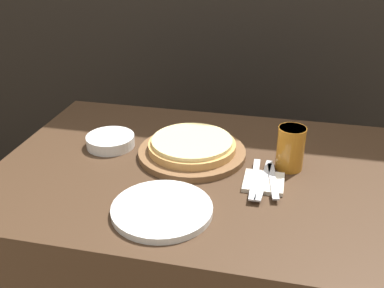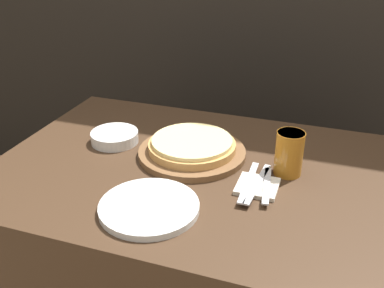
# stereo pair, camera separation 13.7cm
# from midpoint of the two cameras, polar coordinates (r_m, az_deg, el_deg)

# --- Properties ---
(dining_table) EXTENTS (1.22, 0.83, 0.75)m
(dining_table) POSITION_cam_midpoint_polar(r_m,az_deg,el_deg) (1.54, 3.64, -15.36)
(dining_table) COLOR #3D2819
(dining_table) RESTS_ON ground_plane
(pizza_on_board) EXTENTS (0.33, 0.33, 0.06)m
(pizza_on_board) POSITION_cam_midpoint_polar(r_m,az_deg,el_deg) (1.37, 2.85, -0.65)
(pizza_on_board) COLOR brown
(pizza_on_board) RESTS_ON dining_table
(beer_glass) EXTENTS (0.08, 0.08, 0.13)m
(beer_glass) POSITION_cam_midpoint_polar(r_m,az_deg,el_deg) (1.30, 15.22, -1.01)
(beer_glass) COLOR #B7701E
(beer_glass) RESTS_ON dining_table
(dinner_plate) EXTENTS (0.25, 0.25, 0.02)m
(dinner_plate) POSITION_cam_midpoint_polar(r_m,az_deg,el_deg) (1.13, -2.02, -8.13)
(dinner_plate) COLOR silver
(dinner_plate) RESTS_ON dining_table
(side_bowl) EXTENTS (0.15, 0.15, 0.04)m
(side_bowl) POSITION_cam_midpoint_polar(r_m,az_deg,el_deg) (1.47, -7.19, 0.83)
(side_bowl) COLOR silver
(side_bowl) RESTS_ON dining_table
(napkin_stack) EXTENTS (0.11, 0.11, 0.01)m
(napkin_stack) POSITION_cam_midpoint_polar(r_m,az_deg,el_deg) (1.24, 11.46, -5.38)
(napkin_stack) COLOR beige
(napkin_stack) RESTS_ON dining_table
(fork) EXTENTS (0.02, 0.22, 0.00)m
(fork) POSITION_cam_midpoint_polar(r_m,az_deg,el_deg) (1.24, 10.36, -4.87)
(fork) COLOR silver
(fork) RESTS_ON napkin_stack
(dinner_knife) EXTENTS (0.03, 0.22, 0.00)m
(dinner_knife) POSITION_cam_midpoint_polar(r_m,az_deg,el_deg) (1.24, 11.49, -5.05)
(dinner_knife) COLOR silver
(dinner_knife) RESTS_ON napkin_stack
(spoon) EXTENTS (0.04, 0.19, 0.00)m
(spoon) POSITION_cam_midpoint_polar(r_m,az_deg,el_deg) (1.24, 12.64, -5.23)
(spoon) COLOR silver
(spoon) RESTS_ON napkin_stack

